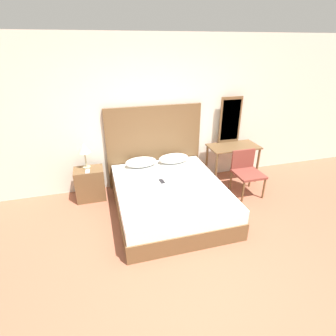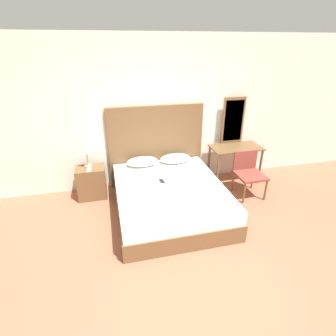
# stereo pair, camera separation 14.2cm
# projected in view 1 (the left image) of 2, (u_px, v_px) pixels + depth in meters

# --- Properties ---
(ground_plane) EXTENTS (16.00, 16.00, 0.00)m
(ground_plane) POSITION_uv_depth(u_px,v_px,m) (202.00, 285.00, 3.03)
(ground_plane) COLOR #9E5B42
(wall_back) EXTENTS (10.00, 0.06, 2.70)m
(wall_back) POSITION_uv_depth(u_px,v_px,m) (150.00, 115.00, 4.74)
(wall_back) COLOR silver
(wall_back) RESTS_ON ground_plane
(bed) EXTENTS (1.70, 2.01, 0.49)m
(bed) POSITION_uv_depth(u_px,v_px,m) (170.00, 198.00, 4.27)
(bed) COLOR brown
(bed) RESTS_ON ground_plane
(headboard) EXTENTS (1.78, 0.05, 1.53)m
(headboard) POSITION_uv_depth(u_px,v_px,m) (155.00, 146.00, 4.94)
(headboard) COLOR brown
(headboard) RESTS_ON ground_plane
(pillow_left) EXTENTS (0.57, 0.30, 0.17)m
(pillow_left) POSITION_uv_depth(u_px,v_px,m) (141.00, 162.00, 4.75)
(pillow_left) COLOR white
(pillow_left) RESTS_ON bed
(pillow_right) EXTENTS (0.57, 0.30, 0.17)m
(pillow_right) POSITION_uv_depth(u_px,v_px,m) (174.00, 158.00, 4.90)
(pillow_right) COLOR white
(pillow_right) RESTS_ON bed
(phone_on_bed) EXTENTS (0.09, 0.16, 0.01)m
(phone_on_bed) POSITION_uv_depth(u_px,v_px,m) (162.00, 181.00, 4.26)
(phone_on_bed) COLOR #232328
(phone_on_bed) RESTS_ON bed
(nightstand) EXTENTS (0.49, 0.36, 0.58)m
(nightstand) POSITION_uv_depth(u_px,v_px,m) (90.00, 184.00, 4.60)
(nightstand) COLOR brown
(nightstand) RESTS_ON ground_plane
(table_lamp) EXTENTS (0.21, 0.21, 0.45)m
(table_lamp) POSITION_uv_depth(u_px,v_px,m) (84.00, 149.00, 4.39)
(table_lamp) COLOR tan
(table_lamp) RESTS_ON nightstand
(phone_on_nightstand) EXTENTS (0.08, 0.15, 0.01)m
(phone_on_nightstand) POSITION_uv_depth(u_px,v_px,m) (88.00, 171.00, 4.40)
(phone_on_nightstand) COLOR #B7B7BC
(phone_on_nightstand) RESTS_ON nightstand
(vanity_desk) EXTENTS (0.97, 0.52, 0.73)m
(vanity_desk) POSITION_uv_depth(u_px,v_px,m) (233.00, 152.00, 5.11)
(vanity_desk) COLOR brown
(vanity_desk) RESTS_ON ground_plane
(vanity_mirror) EXTENTS (0.44, 0.03, 0.90)m
(vanity_mirror) POSITION_uv_depth(u_px,v_px,m) (230.00, 120.00, 5.07)
(vanity_mirror) COLOR brown
(vanity_mirror) RESTS_ON vanity_desk
(chair) EXTENTS (0.47, 0.50, 0.78)m
(chair) POSITION_uv_depth(u_px,v_px,m) (246.00, 170.00, 4.74)
(chair) COLOR brown
(chair) RESTS_ON ground_plane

